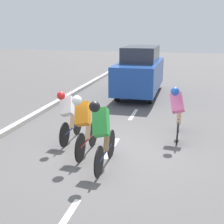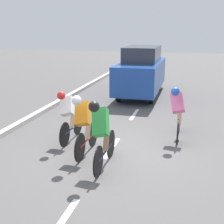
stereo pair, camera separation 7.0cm
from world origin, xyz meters
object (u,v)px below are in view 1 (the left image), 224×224
object	(u,v)px
cyclist_pink	(177,111)
cyclist_white	(68,115)
cyclist_orange	(84,123)
cyclist_green	(102,132)
support_car	(140,71)

from	to	relation	value
cyclist_pink	cyclist_white	xyz separation A→B (m)	(2.77, 0.92, -0.04)
cyclist_orange	cyclist_green	size ratio (longest dim) A/B	0.98
cyclist_pink	cyclist_green	bearing A→B (deg)	56.89
cyclist_orange	cyclist_white	distance (m)	1.03
cyclist_orange	cyclist_green	bearing A→B (deg)	135.93
cyclist_pink	cyclist_green	xyz separation A→B (m)	(1.48, 2.27, 0.04)
cyclist_orange	cyclist_white	bearing A→B (deg)	-47.81
cyclist_white	cyclist_orange	bearing A→B (deg)	132.19
cyclist_pink	cyclist_white	world-z (taller)	cyclist_pink
cyclist_orange	cyclist_green	distance (m)	0.84
cyclist_white	cyclist_green	distance (m)	1.87
cyclist_orange	cyclist_white	world-z (taller)	cyclist_orange
cyclist_orange	cyclist_pink	distance (m)	2.68
cyclist_white	support_car	distance (m)	6.24
cyclist_white	support_car	bearing A→B (deg)	-98.56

